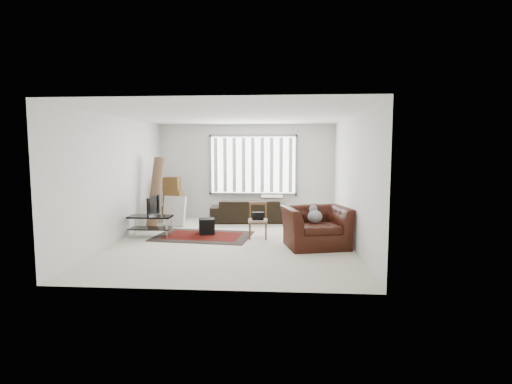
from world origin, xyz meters
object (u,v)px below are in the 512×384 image
tv_stand (150,222)px  moving_boxes (173,201)px  sofa (250,207)px  armchair (316,224)px  side_chair (258,219)px

tv_stand → moving_boxes: 1.90m
sofa → armchair: bearing=114.8°
sofa → side_chair: bearing=94.8°
tv_stand → moving_boxes: moving_boxes is taller
moving_boxes → armchair: 4.51m
side_chair → armchair: size_ratio=0.54×
moving_boxes → armchair: size_ratio=0.83×
tv_stand → armchair: bearing=-10.4°
tv_stand → side_chair: bearing=0.9°
side_chair → moving_boxes: bearing=140.0°
tv_stand → sofa: bearing=44.7°
armchair → side_chair: bearing=136.5°
armchair → sofa: bearing=106.8°
side_chair → tv_stand: bearing=177.8°
tv_stand → side_chair: 2.46m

